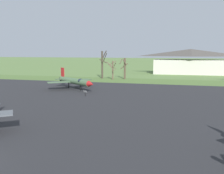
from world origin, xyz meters
TOP-DOWN VIEW (x-y plane):
  - asphalt_apron at (0.00, 18.59)m, footprint 89.41×61.97m
  - grass_verge_strip at (0.00, 55.58)m, footprint 149.41×12.00m
  - jet_fighter_front_right at (-6.49, 36.31)m, footprint 11.74×10.47m
  - info_placard_front_right at (-1.37, 29.13)m, footprint 0.66×0.42m
  - bare_tree_far_left at (-6.96, 58.87)m, footprint 2.22×3.23m
  - bare_tree_left_of_center at (-3.19, 56.42)m, footprint 2.71×3.17m
  - bare_tree_center at (-0.15, 59.05)m, footprint 2.24×2.68m
  - visitor_building at (19.73, 82.25)m, footprint 27.79×10.81m

SIDE VIEW (x-z plane):
  - asphalt_apron at x=0.00m, z-range 0.00..0.05m
  - grass_verge_strip at x=0.00m, z-range 0.00..0.06m
  - info_placard_front_right at x=-1.37m, z-range 0.18..1.28m
  - jet_fighter_front_right at x=-6.49m, z-range -0.40..4.14m
  - bare_tree_left_of_center at x=-3.19m, z-range 0.44..6.00m
  - bare_tree_center at x=-0.15m, z-range 0.26..6.59m
  - visitor_building at x=19.73m, z-range -0.10..9.05m
  - bare_tree_far_left at x=-6.96m, z-range 0.31..8.88m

